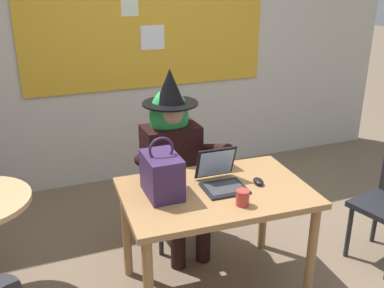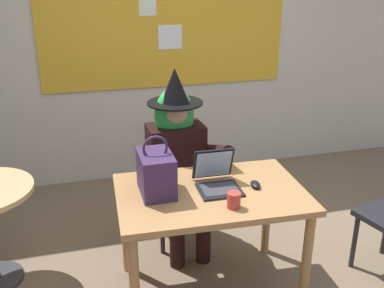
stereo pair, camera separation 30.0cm
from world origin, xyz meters
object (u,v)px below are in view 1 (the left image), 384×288
at_px(coffee_mug, 243,198).
at_px(computer_mouse, 258,181).
at_px(handbag, 162,175).
at_px(laptop, 221,178).
at_px(person_costumed, 174,152).
at_px(desk_main, 216,204).
at_px(chair_at_desk, 169,179).

bearing_deg(coffee_mug, computer_mouse, 43.03).
bearing_deg(handbag, laptop, -3.65).
height_order(person_costumed, computer_mouse, person_costumed).
distance_m(desk_main, person_costumed, 0.64).
distance_m(laptop, handbag, 0.40).
bearing_deg(person_costumed, desk_main, 3.78).
height_order(chair_at_desk, computer_mouse, chair_at_desk).
relative_size(person_costumed, laptop, 4.43).
xyz_separation_m(computer_mouse, handbag, (-0.62, 0.09, 0.12)).
height_order(desk_main, coffee_mug, coffee_mug).
xyz_separation_m(laptop, handbag, (-0.39, 0.02, 0.08)).
bearing_deg(person_costumed, handbag, -27.80).
height_order(laptop, coffee_mug, laptop).
bearing_deg(coffee_mug, chair_at_desk, 97.79).
distance_m(person_costumed, computer_mouse, 0.74).
relative_size(laptop, coffee_mug, 3.30).
relative_size(person_costumed, handbag, 3.68).
relative_size(person_costumed, computer_mouse, 13.36).
bearing_deg(desk_main, computer_mouse, -4.17).
height_order(chair_at_desk, handbag, handbag).
bearing_deg(desk_main, coffee_mug, -74.30).
bearing_deg(chair_at_desk, person_costumed, -0.20).
distance_m(person_costumed, laptop, 0.59).
height_order(desk_main, laptop, laptop).
bearing_deg(desk_main, person_costumed, 95.67).
bearing_deg(computer_mouse, handbag, 179.57).
xyz_separation_m(desk_main, coffee_mug, (0.07, -0.23, 0.15)).
bearing_deg(handbag, computer_mouse, -8.22).
height_order(computer_mouse, handbag, handbag).
bearing_deg(coffee_mug, desk_main, 105.70).
height_order(desk_main, chair_at_desk, chair_at_desk).
distance_m(computer_mouse, handbag, 0.64).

